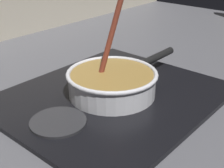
# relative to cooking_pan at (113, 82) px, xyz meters

# --- Properties ---
(ground) EXTENTS (2.40, 1.60, 0.04)m
(ground) POSITION_rel_cooking_pan_xyz_m (0.01, -0.12, -0.07)
(ground) COLOR #4C4C51
(hob_plate) EXTENTS (0.56, 0.48, 0.01)m
(hob_plate) POSITION_rel_cooking_pan_xyz_m (-0.00, -0.00, -0.04)
(hob_plate) COLOR black
(hob_plate) RESTS_ON ground
(burner_ring) EXTENTS (0.20, 0.20, 0.01)m
(burner_ring) POSITION_rel_cooking_pan_xyz_m (-0.00, -0.00, -0.03)
(burner_ring) COLOR #592D0C
(burner_ring) RESTS_ON hob_plate
(spare_burner) EXTENTS (0.13, 0.13, 0.01)m
(spare_burner) POSITION_rel_cooking_pan_xyz_m (-0.19, -0.00, -0.03)
(spare_burner) COLOR #262628
(spare_burner) RESTS_ON hob_plate
(cooking_pan) EXTENTS (0.41, 0.24, 0.27)m
(cooking_pan) POSITION_rel_cooking_pan_xyz_m (0.00, 0.00, 0.00)
(cooking_pan) COLOR silver
(cooking_pan) RESTS_ON hob_plate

